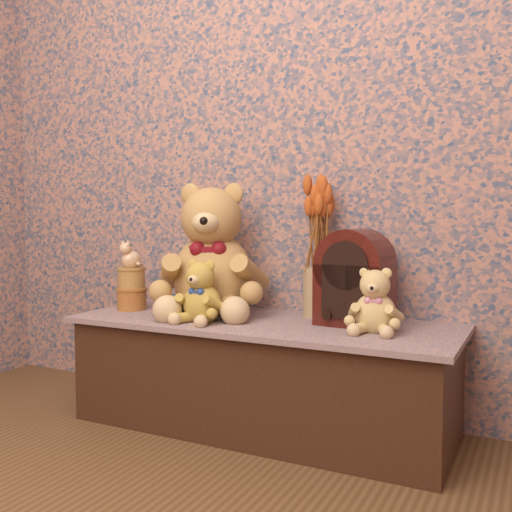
{
  "coord_description": "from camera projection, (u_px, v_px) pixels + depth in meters",
  "views": [
    {
      "loc": [
        0.93,
        -0.66,
        0.78
      ],
      "look_at": [
        0.0,
        1.19,
        0.64
      ],
      "focal_mm": 40.82,
      "sensor_mm": 36.0,
      "label": 1
    }
  ],
  "objects": [
    {
      "name": "display_shelf",
      "position": [
        262.0,
        374.0,
        2.15
      ],
      "size": [
        1.42,
        0.55,
        0.4
      ],
      "primitive_type": "cube",
      "color": "#3D477C",
      "rests_on": "ground"
    },
    {
      "name": "teddy_large",
      "position": [
        213.0,
        244.0,
        2.3
      ],
      "size": [
        0.58,
        0.63,
        0.55
      ],
      "primitive_type": null,
      "rotation": [
        0.0,
        0.0,
        0.34
      ],
      "color": "#AE7243",
      "rests_on": "display_shelf"
    },
    {
      "name": "teddy_medium",
      "position": [
        202.0,
        288.0,
        2.11
      ],
      "size": [
        0.19,
        0.23,
        0.24
      ],
      "primitive_type": null,
      "rotation": [
        0.0,
        0.0,
        0.0
      ],
      "color": "#B39032",
      "rests_on": "display_shelf"
    },
    {
      "name": "teddy_small",
      "position": [
        375.0,
        297.0,
        1.92
      ],
      "size": [
        0.2,
        0.23,
        0.23
      ],
      "primitive_type": null,
      "rotation": [
        0.0,
        0.0,
        0.09
      ],
      "color": "tan",
      "rests_on": "display_shelf"
    },
    {
      "name": "cathedral_radio",
      "position": [
        355.0,
        277.0,
        2.04
      ],
      "size": [
        0.26,
        0.2,
        0.34
      ],
      "primitive_type": null,
      "rotation": [
        0.0,
        0.0,
        -0.09
      ],
      "color": "#361009",
      "rests_on": "display_shelf"
    },
    {
      "name": "ceramic_vase",
      "position": [
        318.0,
        292.0,
        2.21
      ],
      "size": [
        0.13,
        0.13,
        0.19
      ],
      "primitive_type": "cylinder",
      "rotation": [
        0.0,
        0.0,
        0.13
      ],
      "color": "tan",
      "rests_on": "display_shelf"
    },
    {
      "name": "dried_stalks",
      "position": [
        318.0,
        207.0,
        2.19
      ],
      "size": [
        0.29,
        0.29,
        0.46
      ],
      "primitive_type": null,
      "rotation": [
        0.0,
        0.0,
        -0.22
      ],
      "color": "#BD4F1E",
      "rests_on": "ceramic_vase"
    },
    {
      "name": "biscuit_tin_lower",
      "position": [
        132.0,
        299.0,
        2.37
      ],
      "size": [
        0.12,
        0.12,
        0.09
      ],
      "primitive_type": "cylinder",
      "rotation": [
        0.0,
        0.0,
        0.01
      ],
      "color": "gold",
      "rests_on": "display_shelf"
    },
    {
      "name": "biscuit_tin_upper",
      "position": [
        131.0,
        278.0,
        2.37
      ],
      "size": [
        0.13,
        0.13,
        0.08
      ],
      "primitive_type": "cylinder",
      "rotation": [
        0.0,
        0.0,
        0.26
      ],
      "color": "#DDBF60",
      "rests_on": "biscuit_tin_lower"
    },
    {
      "name": "cat_figurine",
      "position": [
        131.0,
        254.0,
        2.36
      ],
      "size": [
        0.1,
        0.11,
        0.12
      ],
      "primitive_type": null,
      "rotation": [
        0.0,
        0.0,
        -0.21
      ],
      "color": "silver",
      "rests_on": "biscuit_tin_upper"
    }
  ]
}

